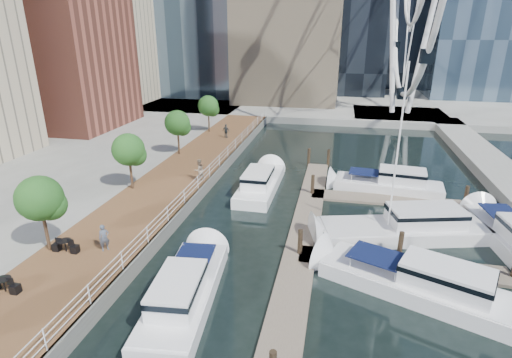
% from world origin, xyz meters
% --- Properties ---
extents(ground, '(520.00, 520.00, 0.00)m').
position_xyz_m(ground, '(0.00, 0.00, 0.00)').
color(ground, black).
rests_on(ground, ground).
extents(boardwalk, '(6.00, 60.00, 1.00)m').
position_xyz_m(boardwalk, '(-9.00, 15.00, 0.50)').
color(boardwalk, brown).
rests_on(boardwalk, ground).
extents(seawall, '(0.25, 60.00, 1.00)m').
position_xyz_m(seawall, '(-6.00, 15.00, 0.50)').
color(seawall, '#595954').
rests_on(seawall, ground).
extents(land_far, '(200.00, 114.00, 1.00)m').
position_xyz_m(land_far, '(0.00, 102.00, 0.50)').
color(land_far, gray).
rests_on(land_far, ground).
extents(pier, '(14.00, 12.00, 1.00)m').
position_xyz_m(pier, '(14.00, 52.00, 0.50)').
color(pier, gray).
rests_on(pier, ground).
extents(railing, '(0.10, 60.00, 1.05)m').
position_xyz_m(railing, '(-6.10, 15.00, 1.52)').
color(railing, white).
rests_on(railing, boardwalk).
extents(floating_docks, '(16.00, 34.00, 2.60)m').
position_xyz_m(floating_docks, '(7.97, 9.98, 0.49)').
color(floating_docks, '#6D6051').
rests_on(floating_docks, ground).
extents(street_trees, '(2.60, 42.60, 4.60)m').
position_xyz_m(street_trees, '(-11.40, 14.00, 4.29)').
color(street_trees, '#3F2B1C').
rests_on(street_trees, ground).
extents(yacht_foreground, '(11.46, 7.09, 2.15)m').
position_xyz_m(yacht_foreground, '(9.52, 5.46, 0.00)').
color(yacht_foreground, white).
rests_on(yacht_foreground, ground).
extents(pedestrian_near, '(0.69, 0.70, 1.63)m').
position_xyz_m(pedestrian_near, '(-8.14, 4.64, 1.81)').
color(pedestrian_near, '#495161').
rests_on(pedestrian_near, boardwalk).
extents(pedestrian_mid, '(1.15, 1.18, 1.92)m').
position_xyz_m(pedestrian_mid, '(-6.62, 16.83, 1.96)').
color(pedestrian_mid, '#87715D').
rests_on(pedestrian_mid, boardwalk).
extents(pedestrian_far, '(1.04, 0.68, 1.65)m').
position_xyz_m(pedestrian_far, '(-8.43, 31.52, 1.82)').
color(pedestrian_far, '#2F353B').
rests_on(pedestrian_far, boardwalk).
extents(moored_yachts, '(22.55, 30.04, 11.50)m').
position_xyz_m(moored_yachts, '(8.31, 11.23, 0.00)').
color(moored_yachts, silver).
rests_on(moored_yachts, ground).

